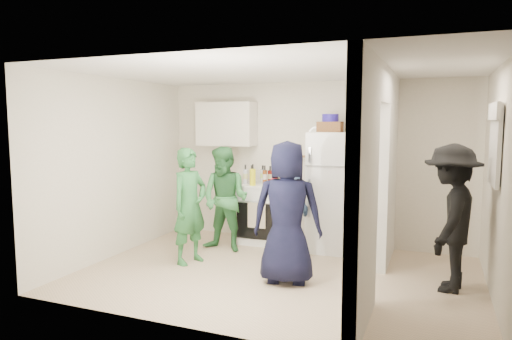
{
  "coord_description": "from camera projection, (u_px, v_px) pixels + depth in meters",
  "views": [
    {
      "loc": [
        1.8,
        -5.2,
        1.9
      ],
      "look_at": [
        -0.43,
        0.4,
        1.25
      ],
      "focal_mm": 32.0,
      "sensor_mm": 36.0,
      "label": 1
    }
  ],
  "objects": [
    {
      "name": "floor",
      "position": [
        276.0,
        274.0,
        5.67
      ],
      "size": [
        4.8,
        4.8,
        0.0
      ],
      "primitive_type": "plane",
      "color": "#CCB290",
      "rests_on": "ground"
    },
    {
      "name": "wall_back",
      "position": [
        313.0,
        163.0,
        7.11
      ],
      "size": [
        4.8,
        0.0,
        4.8
      ],
      "primitive_type": "plane",
      "rotation": [
        1.57,
        0.0,
        0.0
      ],
      "color": "silver",
      "rests_on": "floor"
    },
    {
      "name": "wall_front",
      "position": [
        213.0,
        196.0,
        3.97
      ],
      "size": [
        4.8,
        0.0,
        4.8
      ],
      "primitive_type": "plane",
      "rotation": [
        -1.57,
        0.0,
        0.0
      ],
      "color": "silver",
      "rests_on": "floor"
    },
    {
      "name": "wall_left",
      "position": [
        116.0,
        167.0,
        6.42
      ],
      "size": [
        0.0,
        3.4,
        3.4
      ],
      "primitive_type": "plane",
      "rotation": [
        1.57,
        0.0,
        1.57
      ],
      "color": "silver",
      "rests_on": "floor"
    },
    {
      "name": "wall_right",
      "position": [
        499.0,
        185.0,
        4.65
      ],
      "size": [
        0.0,
        3.4,
        3.4
      ],
      "primitive_type": "plane",
      "rotation": [
        1.57,
        0.0,
        -1.57
      ],
      "color": "silver",
      "rests_on": "floor"
    },
    {
      "name": "ceiling",
      "position": [
        277.0,
        70.0,
        5.4
      ],
      "size": [
        4.8,
        4.8,
        0.0
      ],
      "primitive_type": "plane",
      "rotation": [
        3.14,
        0.0,
        0.0
      ],
      "color": "white",
      "rests_on": "wall_back"
    },
    {
      "name": "partition_pier_back",
      "position": [
        388.0,
        170.0,
        6.11
      ],
      "size": [
        0.12,
        1.2,
        2.5
      ],
      "primitive_type": "cube",
      "color": "silver",
      "rests_on": "floor"
    },
    {
      "name": "partition_pier_front",
      "position": [
        363.0,
        194.0,
        4.08
      ],
      "size": [
        0.12,
        1.2,
        2.5
      ],
      "primitive_type": "cube",
      "color": "silver",
      "rests_on": "floor"
    },
    {
      "name": "partition_header",
      "position": [
        381.0,
        84.0,
        4.98
      ],
      "size": [
        0.12,
        1.0,
        0.4
      ],
      "primitive_type": "cube",
      "color": "silver",
      "rests_on": "partition_pier_back"
    },
    {
      "name": "stove",
      "position": [
        265.0,
        213.0,
        7.13
      ],
      "size": [
        0.78,
        0.65,
        0.93
      ],
      "primitive_type": "cube",
      "color": "white",
      "rests_on": "floor"
    },
    {
      "name": "upper_cabinet",
      "position": [
        226.0,
        124.0,
        7.39
      ],
      "size": [
        0.95,
        0.34,
        0.7
      ],
      "primitive_type": "cube",
      "color": "silver",
      "rests_on": "wall_back"
    },
    {
      "name": "fridge",
      "position": [
        335.0,
        192.0,
        6.65
      ],
      "size": [
        0.72,
        0.7,
        1.74
      ],
      "primitive_type": "cube",
      "color": "white",
      "rests_on": "floor"
    },
    {
      "name": "wicker_basket",
      "position": [
        330.0,
        127.0,
        6.64
      ],
      "size": [
        0.35,
        0.25,
        0.15
      ],
      "primitive_type": "cube",
      "color": "brown",
      "rests_on": "fridge"
    },
    {
      "name": "blue_bowl",
      "position": [
        330.0,
        118.0,
        6.62
      ],
      "size": [
        0.24,
        0.24,
        0.11
      ],
      "primitive_type": "cylinder",
      "color": "#20148F",
      "rests_on": "wicker_basket"
    },
    {
      "name": "yellow_cup_stack_top",
      "position": [
        350.0,
        123.0,
        6.37
      ],
      "size": [
        0.09,
        0.09,
        0.25
      ],
      "primitive_type": "cylinder",
      "color": "yellow",
      "rests_on": "fridge"
    },
    {
      "name": "wall_clock",
      "position": [
        316.0,
        134.0,
        7.02
      ],
      "size": [
        0.22,
        0.02,
        0.22
      ],
      "primitive_type": "cylinder",
      "rotation": [
        1.57,
        0.0,
        0.0
      ],
      "color": "white",
      "rests_on": "wall_back"
    },
    {
      "name": "spice_shelf",
      "position": [
        312.0,
        157.0,
        7.05
      ],
      "size": [
        0.35,
        0.08,
        0.03
      ],
      "primitive_type": "cube",
      "color": "olive",
      "rests_on": "wall_back"
    },
    {
      "name": "nook_window",
      "position": [
        497.0,
        145.0,
        4.8
      ],
      "size": [
        0.03,
        0.7,
        0.8
      ],
      "primitive_type": "cube",
      "color": "black",
      "rests_on": "wall_right"
    },
    {
      "name": "nook_window_frame",
      "position": [
        495.0,
        145.0,
        4.81
      ],
      "size": [
        0.04,
        0.76,
        0.86
      ],
      "primitive_type": "cube",
      "color": "white",
      "rests_on": "wall_right"
    },
    {
      "name": "nook_valance",
      "position": [
        494.0,
        111.0,
        4.78
      ],
      "size": [
        0.04,
        0.82,
        0.18
      ],
      "primitive_type": "cube",
      "color": "white",
      "rests_on": "wall_right"
    },
    {
      "name": "yellow_cup_stack_stove",
      "position": [
        253.0,
        177.0,
        6.91
      ],
      "size": [
        0.09,
        0.09,
        0.25
      ],
      "primitive_type": "cylinder",
      "color": "yellow",
      "rests_on": "stove"
    },
    {
      "name": "red_cup",
      "position": [
        274.0,
        182.0,
        6.81
      ],
      "size": [
        0.09,
        0.09,
        0.12
      ],
      "primitive_type": "cylinder",
      "color": "red",
      "rests_on": "stove"
    },
    {
      "name": "person_green_left",
      "position": [
        190.0,
        206.0,
        6.07
      ],
      "size": [
        0.52,
        0.65,
        1.55
      ],
      "primitive_type": "imported",
      "rotation": [
        0.0,
        0.0,
        1.27
      ],
      "color": "#2D7134",
      "rests_on": "floor"
    },
    {
      "name": "person_green_center",
      "position": [
        225.0,
        199.0,
        6.65
      ],
      "size": [
        0.78,
        0.63,
        1.53
      ],
      "primitive_type": "imported",
      "rotation": [
        0.0,
        0.0,
        -0.07
      ],
      "color": "#3B873F",
      "rests_on": "floor"
    },
    {
      "name": "person_denim",
      "position": [
        289.0,
        206.0,
        6.13
      ],
      "size": [
        0.89,
        0.9,
        1.52
      ],
      "primitive_type": "imported",
      "rotation": [
        0.0,
        0.0,
        -0.8
      ],
      "color": "#3D5C86",
      "rests_on": "floor"
    },
    {
      "name": "person_navy",
      "position": [
        287.0,
        212.0,
        5.31
      ],
      "size": [
        0.91,
        0.69,
        1.68
      ],
      "primitive_type": "imported",
      "rotation": [
        0.0,
        0.0,
        -2.94
      ],
      "color": "black",
      "rests_on": "floor"
    },
    {
      "name": "person_nook",
      "position": [
        451.0,
        218.0,
        5.08
      ],
      "size": [
        0.79,
        1.16,
        1.65
      ],
      "primitive_type": "imported",
      "rotation": [
        0.0,
        0.0,
        -1.75
      ],
      "color": "black",
      "rests_on": "floor"
    },
    {
      "name": "bottle_a",
      "position": [
        252.0,
        174.0,
        7.26
      ],
      "size": [
        0.06,
        0.06,
        0.27
      ],
      "primitive_type": "cylinder",
      "color": "brown",
      "rests_on": "stove"
    },
    {
      "name": "bottle_b",
      "position": [
        253.0,
        174.0,
        7.04
      ],
      "size": [
        0.06,
        0.06,
        0.31
      ],
      "primitive_type": "cylinder",
      "color": "#1B5230",
      "rests_on": "stove"
    },
    {
      "name": "bottle_c",
      "position": [
        263.0,
        174.0,
        7.24
      ],
      "size": [
        0.07,
        0.07,
        0.27
      ],
      "primitive_type": "cylinder",
      "color": "silver",
      "rests_on": "stove"
    },
    {
      "name": "bottle_d",
      "position": [
        265.0,
        175.0,
        7.03
      ],
      "size": [
        0.07,
        0.07,
        0.29
      ],
      "primitive_type": "cylinder",
      "color": "brown",
      "rests_on": "stove"
    },
    {
      "name": "bottle_e",
      "position": [
        276.0,
        174.0,
        7.18
      ],
      "size": [
        0.06,
        0.06,
        0.3
      ],
      "primitive_type": "cylinder",
      "color": "#97A2A8",
      "rests_on": "stove"
    },
    {
      "name": "bottle_f",
      "position": [
        277.0,
        174.0,
        7.03
      ],
      "size": [
        0.06,
        0.06,
        0.32
      ],
      "primitive_type": "cylinder",
      "color": "#18431B",
      "rests_on": "stove"
    },
    {
      "name": "bottle_g",
      "position": [
        285.0,
        175.0,
        7.11
      ],
      "size": [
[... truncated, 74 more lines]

